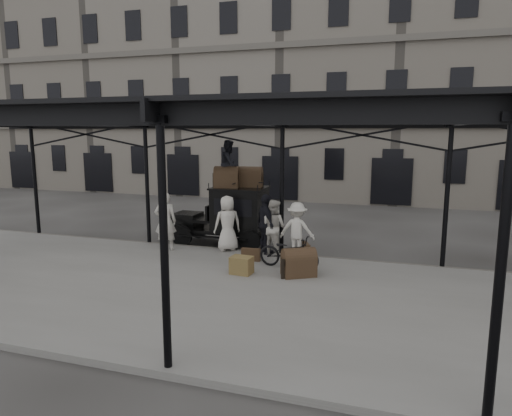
% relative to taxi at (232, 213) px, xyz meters
% --- Properties ---
extents(ground, '(120.00, 120.00, 0.00)m').
position_rel_taxi_xyz_m(ground, '(2.14, -3.01, -1.20)').
color(ground, '#383533').
rests_on(ground, ground).
extents(platform, '(28.00, 8.00, 0.15)m').
position_rel_taxi_xyz_m(platform, '(2.14, -5.01, -1.13)').
color(platform, slate).
rests_on(platform, ground).
extents(canopy, '(22.50, 9.00, 4.74)m').
position_rel_taxi_xyz_m(canopy, '(2.14, -4.73, 3.39)').
color(canopy, black).
rests_on(canopy, ground).
extents(building_frontage, '(64.00, 8.00, 14.00)m').
position_rel_taxi_xyz_m(building_frontage, '(2.14, 14.99, 5.80)').
color(building_frontage, slate).
rests_on(building_frontage, ground).
extents(taxi, '(3.65, 1.55, 2.18)m').
position_rel_taxi_xyz_m(taxi, '(0.00, 0.00, 0.00)').
color(taxi, black).
rests_on(taxi, ground).
extents(porter_left, '(0.85, 0.71, 2.00)m').
position_rel_taxi_xyz_m(porter_left, '(-1.72, -1.81, -0.06)').
color(porter_left, beige).
rests_on(porter_left, platform).
extents(porter_midleft, '(1.07, 0.96, 1.82)m').
position_rel_taxi_xyz_m(porter_midleft, '(1.92, -1.21, -0.14)').
color(porter_midleft, beige).
rests_on(porter_midleft, platform).
extents(porter_centre, '(1.10, 1.02, 1.88)m').
position_rel_taxi_xyz_m(porter_centre, '(0.30, -1.21, -0.11)').
color(porter_centre, beige).
rests_on(porter_centre, platform).
extents(porter_official, '(1.10, 1.22, 1.99)m').
position_rel_taxi_xyz_m(porter_official, '(1.65, -1.21, -0.06)').
color(porter_official, black).
rests_on(porter_official, platform).
extents(porter_right, '(1.14, 0.66, 1.76)m').
position_rel_taxi_xyz_m(porter_right, '(2.71, -1.21, -0.17)').
color(porter_right, silver).
rests_on(porter_right, platform).
extents(bicycle, '(1.92, 0.87, 0.98)m').
position_rel_taxi_xyz_m(bicycle, '(2.78, -2.58, -0.57)').
color(bicycle, black).
rests_on(bicycle, platform).
extents(porter_roof, '(0.67, 0.84, 1.68)m').
position_rel_taxi_xyz_m(porter_roof, '(-0.03, -0.10, 1.82)').
color(porter_roof, black).
rests_on(porter_roof, taxi).
extents(steamer_trunk_roof_near, '(0.95, 0.68, 0.63)m').
position_rel_taxi_xyz_m(steamer_trunk_roof_near, '(-0.08, -0.25, 1.29)').
color(steamer_trunk_roof_near, '#453020').
rests_on(steamer_trunk_roof_near, taxi).
extents(steamer_trunk_roof_far, '(0.89, 0.60, 0.61)m').
position_rel_taxi_xyz_m(steamer_trunk_roof_far, '(0.67, 0.20, 1.28)').
color(steamer_trunk_roof_far, '#453020').
rests_on(steamer_trunk_roof_far, taxi).
extents(steamer_trunk_platform, '(1.07, 0.94, 0.67)m').
position_rel_taxi_xyz_m(steamer_trunk_platform, '(3.22, -3.22, -0.72)').
color(steamer_trunk_platform, '#453020').
rests_on(steamer_trunk_platform, platform).
extents(wicker_hamper, '(0.64, 0.50, 0.50)m').
position_rel_taxi_xyz_m(wicker_hamper, '(1.62, -3.52, -0.80)').
color(wicker_hamper, olive).
rests_on(wicker_hamper, platform).
extents(suitcase_upright, '(0.38, 0.61, 0.45)m').
position_rel_taxi_xyz_m(suitcase_upright, '(3.02, -1.21, -0.83)').
color(suitcase_upright, '#453020').
rests_on(suitcase_upright, platform).
extents(suitcase_flat, '(0.61, 0.18, 0.40)m').
position_rel_taxi_xyz_m(suitcase_flat, '(1.46, -2.20, -0.85)').
color(suitcase_flat, '#453020').
rests_on(suitcase_flat, platform).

